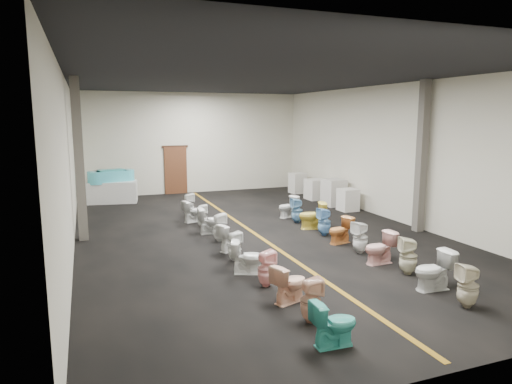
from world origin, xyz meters
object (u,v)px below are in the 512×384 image
at_px(appliance_crate_c, 316,189).
at_px(toilet_right_7, 312,216).
at_px(appliance_crate_d, 298,183).
at_px(toilet_right_0, 468,286).
at_px(appliance_crate_b, 334,192).
at_px(display_table, 112,192).
at_px(toilet_left_10, 193,211).
at_px(toilet_right_5, 340,230).
at_px(toilet_left_1, 311,300).
at_px(toilet_left_0, 334,323).
at_px(toilet_right_6, 324,222).
at_px(toilet_right_8, 297,211).
at_px(toilet_left_5, 234,246).
at_px(toilet_right_4, 360,237).
at_px(toilet_right_9, 288,207).
at_px(toilet_left_8, 211,221).
at_px(toilet_left_3, 266,269).
at_px(toilet_left_9, 202,216).
at_px(bathtub, 111,176).
at_px(toilet_left_2, 290,283).
at_px(toilet_right_2, 408,256).
at_px(appliance_crate_a, 348,200).
at_px(toilet_left_6, 231,237).
at_px(toilet_left_7, 219,227).
at_px(toilet_right_1, 434,271).
at_px(toilet_left_11, 189,205).
at_px(toilet_right_3, 380,248).
at_px(toilet_left_4, 248,257).

height_order(appliance_crate_c, toilet_right_7, appliance_crate_c).
relative_size(appliance_crate_d, toilet_right_0, 1.11).
bearing_deg(appliance_crate_b, display_table, 154.94).
bearing_deg(toilet_left_10, appliance_crate_d, -71.39).
bearing_deg(toilet_right_5, toilet_left_1, -48.44).
distance_m(appliance_crate_c, toilet_left_0, 12.52).
bearing_deg(toilet_left_10, toilet_left_1, 164.72).
height_order(toilet_right_6, toilet_right_8, toilet_right_6).
bearing_deg(toilet_right_8, appliance_crate_c, 150.05).
relative_size(toilet_left_1, toilet_left_5, 1.09).
distance_m(display_table, toilet_right_4, 10.97).
relative_size(appliance_crate_b, toilet_left_5, 1.45).
height_order(appliance_crate_d, toilet_right_9, appliance_crate_d).
relative_size(toilet_left_8, toilet_right_5, 1.07).
relative_size(appliance_crate_c, appliance_crate_d, 0.93).
height_order(toilet_left_3, toilet_right_7, toilet_right_7).
xyz_separation_m(toilet_right_4, toilet_right_5, (0.01, 0.98, -0.05)).
relative_size(toilet_left_0, toilet_right_7, 0.86).
xyz_separation_m(toilet_left_9, toilet_right_4, (3.06, -4.17, 0.05)).
height_order(toilet_right_8, toilet_right_9, toilet_right_8).
relative_size(appliance_crate_b, toilet_right_4, 1.25).
xyz_separation_m(appliance_crate_b, toilet_right_5, (-2.58, -4.78, -0.16)).
relative_size(bathtub, toilet_left_5, 2.56).
xyz_separation_m(toilet_left_2, toilet_left_9, (-0.09, 6.35, -0.01)).
relative_size(appliance_crate_b, toilet_right_2, 1.23).
distance_m(toilet_right_2, toilet_right_5, 2.71).
bearing_deg(toilet_left_5, toilet_left_3, 173.41).
relative_size(appliance_crate_a, toilet_right_6, 0.99).
relative_size(toilet_left_2, toilet_right_2, 0.87).
xyz_separation_m(toilet_left_6, toilet_left_9, (-0.07, 2.80, 0.00)).
xyz_separation_m(toilet_left_9, toilet_right_6, (3.07, -2.30, 0.05)).
bearing_deg(toilet_left_2, appliance_crate_b, -54.36).
bearing_deg(toilet_left_7, toilet_left_8, -3.12).
height_order(toilet_right_1, toilet_right_4, toilet_right_4).
distance_m(toilet_left_7, toilet_right_1, 5.83).
height_order(appliance_crate_b, toilet_left_6, appliance_crate_b).
xyz_separation_m(toilet_left_0, toilet_right_0, (2.99, 0.38, 0.05)).
xyz_separation_m(toilet_left_8, toilet_right_1, (2.98, -5.92, 0.02)).
xyz_separation_m(display_table, toilet_right_7, (5.51, -6.81, -0.01)).
bearing_deg(toilet_right_5, toilet_right_1, -12.65).
bearing_deg(toilet_right_2, toilet_left_11, -137.91).
distance_m(toilet_left_2, toilet_left_10, 7.14).
relative_size(toilet_left_11, toilet_right_3, 1.05).
distance_m(toilet_left_3, toilet_left_4, 0.89).
bearing_deg(toilet_right_4, toilet_right_0, -10.96).
relative_size(toilet_left_4, toilet_right_6, 0.90).
height_order(toilet_left_11, toilet_right_9, toilet_left_11).
distance_m(toilet_right_2, toilet_right_6, 3.59).
relative_size(toilet_left_7, toilet_right_6, 0.97).
height_order(toilet_left_6, toilet_right_4, toilet_right_4).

